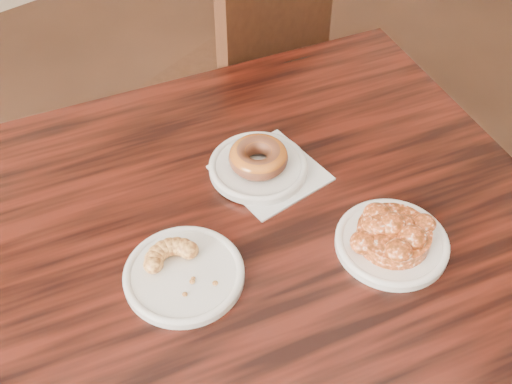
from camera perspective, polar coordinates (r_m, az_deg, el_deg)
cafe_table at (r=1.30m, az=1.56°, el=-14.72°), size 1.09×1.09×0.75m
chair_far at (r=1.71m, az=-2.89°, el=8.23°), size 0.52×0.52×0.90m
napkin at (r=1.08m, az=1.27°, el=1.71°), size 0.16×0.16×0.00m
plate_donut at (r=1.08m, az=0.21°, el=2.22°), size 0.17×0.17×0.01m
plate_cruller at (r=0.94m, az=-6.41°, el=-7.34°), size 0.18×0.18×0.01m
plate_fritter at (r=1.00m, az=11.96°, el=-4.46°), size 0.17×0.17×0.01m
glazed_donut at (r=1.06m, az=0.21°, el=3.12°), size 0.10×0.10×0.03m
apple_fritter at (r=0.98m, az=12.18°, el=-3.57°), size 0.15×0.15×0.04m
cruller_fragment at (r=0.93m, az=-6.51°, el=-6.64°), size 0.10×0.10×0.03m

